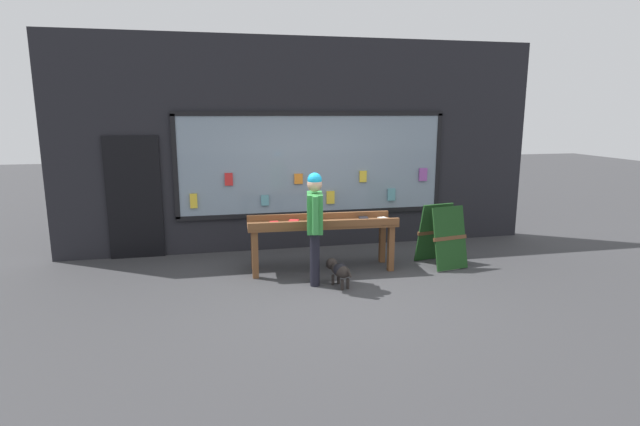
{
  "coord_description": "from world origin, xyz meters",
  "views": [
    {
      "loc": [
        -1.66,
        -6.57,
        2.49
      ],
      "look_at": [
        -0.07,
        0.73,
        0.97
      ],
      "focal_mm": 28.0,
      "sensor_mm": 36.0,
      "label": 1
    }
  ],
  "objects_px": {
    "display_table_main": "(322,228)",
    "small_dog": "(339,270)",
    "person_browsing": "(315,220)",
    "sandwich_board_sign": "(442,235)"
  },
  "relations": [
    {
      "from": "display_table_main",
      "to": "small_dog",
      "type": "bearing_deg",
      "value": -84.81
    },
    {
      "from": "person_browsing",
      "to": "small_dog",
      "type": "xyz_separation_m",
      "value": [
        0.32,
        -0.17,
        -0.71
      ]
    },
    {
      "from": "display_table_main",
      "to": "person_browsing",
      "type": "distance_m",
      "value": 0.74
    },
    {
      "from": "person_browsing",
      "to": "small_dog",
      "type": "height_order",
      "value": "person_browsing"
    },
    {
      "from": "person_browsing",
      "to": "small_dog",
      "type": "relative_size",
      "value": 2.76
    },
    {
      "from": "display_table_main",
      "to": "small_dog",
      "type": "relative_size",
      "value": 3.96
    },
    {
      "from": "person_browsing",
      "to": "sandwich_board_sign",
      "type": "height_order",
      "value": "person_browsing"
    },
    {
      "from": "small_dog",
      "to": "sandwich_board_sign",
      "type": "bearing_deg",
      "value": -89.03
    },
    {
      "from": "person_browsing",
      "to": "small_dog",
      "type": "distance_m",
      "value": 0.8
    },
    {
      "from": "small_dog",
      "to": "sandwich_board_sign",
      "type": "height_order",
      "value": "sandwich_board_sign"
    }
  ]
}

